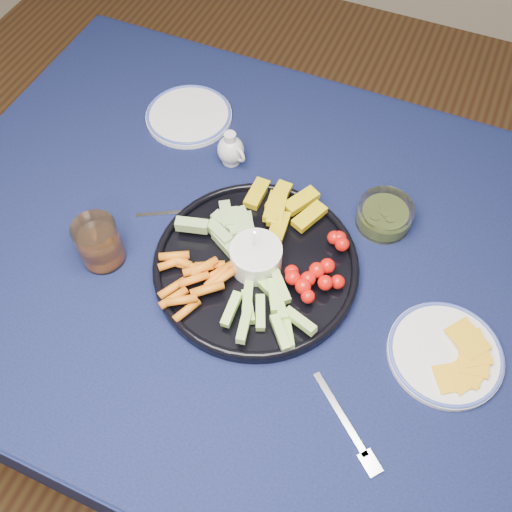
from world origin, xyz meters
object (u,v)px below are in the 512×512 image
at_px(juice_tumbler, 100,245).
at_px(side_plate_extra, 189,115).
at_px(dining_table, 313,292).
at_px(cheese_plate, 446,353).
at_px(pickle_bowl, 384,216).
at_px(crudite_platter, 255,262).
at_px(creamer_pitcher, 231,150).

distance_m(juice_tumbler, side_plate_extra, 0.42).
height_order(dining_table, cheese_plate, cheese_plate).
height_order(pickle_bowl, side_plate_extra, pickle_bowl).
distance_m(dining_table, pickle_bowl, 0.21).
xyz_separation_m(dining_table, side_plate_extra, (-0.42, 0.27, 0.10)).
xyz_separation_m(crudite_platter, side_plate_extra, (-0.31, 0.32, -0.01)).
xyz_separation_m(dining_table, creamer_pitcher, (-0.27, 0.19, 0.12)).
height_order(dining_table, creamer_pitcher, creamer_pitcher).
xyz_separation_m(dining_table, cheese_plate, (0.27, -0.08, 0.10)).
xyz_separation_m(pickle_bowl, side_plate_extra, (-0.50, 0.11, -0.01)).
distance_m(creamer_pitcher, cheese_plate, 0.61).
distance_m(dining_table, side_plate_extra, 0.51).
height_order(crudite_platter, juice_tumbler, crudite_platter).
xyz_separation_m(dining_table, juice_tumbler, (-0.40, -0.14, 0.13)).
xyz_separation_m(creamer_pitcher, juice_tumbler, (-0.12, -0.33, 0.01)).
distance_m(pickle_bowl, cheese_plate, 0.30).
relative_size(juice_tumbler, side_plate_extra, 0.50).
bearing_deg(dining_table, juice_tumbler, -160.57).
relative_size(creamer_pitcher, pickle_bowl, 0.73).
bearing_deg(juice_tumbler, creamer_pitcher, 69.50).
relative_size(dining_table, creamer_pitcher, 20.30).
height_order(cheese_plate, juice_tumbler, juice_tumbler).
xyz_separation_m(juice_tumbler, side_plate_extra, (-0.02, 0.41, -0.04)).
distance_m(pickle_bowl, side_plate_extra, 0.52).
distance_m(creamer_pitcher, pickle_bowl, 0.36).
distance_m(crudite_platter, pickle_bowl, 0.29).
bearing_deg(creamer_pitcher, side_plate_extra, 150.68).
bearing_deg(pickle_bowl, crudite_platter, -133.63).
relative_size(dining_table, juice_tumbler, 16.60).
bearing_deg(side_plate_extra, juice_tumbler, -86.63).
distance_m(crudite_platter, side_plate_extra, 0.44).
distance_m(dining_table, crudite_platter, 0.16).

